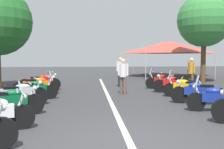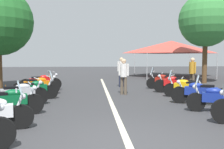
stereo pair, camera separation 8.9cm
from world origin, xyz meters
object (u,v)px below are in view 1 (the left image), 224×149
(bystander_0, at_px, (121,70))
(traffic_cone_0, at_px, (5,92))
(motorcycle_right_row_4, at_px, (186,87))
(motorcycle_right_row_6, at_px, (164,81))
(motorcycle_left_row_6, at_px, (40,82))
(motorcycle_right_row_2, at_px, (219,98))
(motorcycle_right_row_5, at_px, (174,84))
(motorcycle_left_row_5, at_px, (37,85))
(roadside_tree_0, at_px, (204,20))
(motorcycle_left_row_2, at_px, (8,101))
(bystander_1, at_px, (123,74))
(event_tent, at_px, (170,47))
(bystander_2, at_px, (191,71))
(motorcycle_right_row_3, at_px, (200,92))
(motorcycle_left_row_4, at_px, (33,89))
(motorcycle_left_row_3, at_px, (18,94))

(bystander_0, bearing_deg, traffic_cone_0, 103.13)
(motorcycle_right_row_4, relative_size, motorcycle_right_row_6, 0.93)
(motorcycle_left_row_6, relative_size, motorcycle_right_row_2, 1.08)
(motorcycle_right_row_5, bearing_deg, motorcycle_left_row_5, 19.20)
(motorcycle_right_row_6, xyz_separation_m, roadside_tree_0, (2.87, -3.59, 3.74))
(motorcycle_left_row_2, height_order, traffic_cone_0, motorcycle_left_row_2)
(bystander_1, xyz_separation_m, event_tent, (10.15, -5.55, 1.66))
(motorcycle_right_row_5, bearing_deg, bystander_2, -119.49)
(motorcycle_left_row_2, distance_m, motorcycle_left_row_5, 4.33)
(motorcycle_left_row_5, bearing_deg, bystander_2, -6.98)
(bystander_1, height_order, event_tent, event_tent)
(motorcycle_right_row_2, distance_m, bystander_2, 5.71)
(motorcycle_left_row_6, xyz_separation_m, motorcycle_right_row_5, (-1.43, -6.75, 0.00))
(motorcycle_right_row_3, xyz_separation_m, event_tent, (12.78, -3.01, 2.19))
(motorcycle_left_row_2, distance_m, motorcycle_right_row_4, 7.17)
(motorcycle_left_row_6, bearing_deg, motorcycle_right_row_4, -38.88)
(motorcycle_right_row_6, distance_m, bystander_2, 1.58)
(bystander_0, bearing_deg, motorcycle_right_row_5, -162.38)
(bystander_1, distance_m, bystander_2, 4.22)
(motorcycle_right_row_4, bearing_deg, motorcycle_right_row_6, -57.38)
(motorcycle_right_row_6, xyz_separation_m, bystander_1, (-1.77, 2.48, 0.53))
(motorcycle_left_row_4, xyz_separation_m, motorcycle_left_row_6, (2.93, 0.30, 0.00))
(motorcycle_right_row_6, bearing_deg, motorcycle_left_row_5, 33.77)
(bystander_0, xyz_separation_m, bystander_1, (-3.04, 0.25, -0.04))
(motorcycle_right_row_2, height_order, roadside_tree_0, roadside_tree_0)
(event_tent, bearing_deg, motorcycle_left_row_3, 142.72)
(motorcycle_left_row_3, height_order, motorcycle_left_row_6, motorcycle_left_row_3)
(motorcycle_left_row_3, xyz_separation_m, motorcycle_right_row_2, (-1.48, -6.64, -0.00))
(motorcycle_left_row_6, relative_size, motorcycle_right_row_5, 1.03)
(motorcycle_left_row_3, bearing_deg, motorcycle_right_row_5, -3.86)
(motorcycle_left_row_6, bearing_deg, motorcycle_right_row_3, -48.95)
(traffic_cone_0, xyz_separation_m, bystander_1, (0.86, -5.10, 0.70))
(motorcycle_right_row_2, bearing_deg, motorcycle_right_row_6, -68.40)
(motorcycle_left_row_3, xyz_separation_m, motorcycle_right_row_6, (4.31, -6.58, 0.00))
(motorcycle_left_row_4, height_order, motorcycle_right_row_6, motorcycle_right_row_6)
(motorcycle_left_row_4, height_order, motorcycle_right_row_5, motorcycle_left_row_4)
(motorcycle_left_row_3, xyz_separation_m, bystander_2, (4.03, -8.04, 0.56))
(motorcycle_right_row_2, bearing_deg, bystander_1, -36.62)
(bystander_2, bearing_deg, roadside_tree_0, -139.27)
(motorcycle_right_row_2, distance_m, bystander_0, 7.44)
(motorcycle_left_row_5, xyz_separation_m, motorcycle_right_row_6, (1.43, -6.55, 0.01))
(roadside_tree_0, bearing_deg, motorcycle_right_row_2, 157.76)
(motorcycle_right_row_5, height_order, bystander_0, bystander_0)
(motorcycle_left_row_6, bearing_deg, bystander_0, 0.57)
(motorcycle_left_row_3, height_order, bystander_2, bystander_2)
(motorcycle_left_row_6, xyz_separation_m, motorcycle_right_row_3, (-4.39, -6.71, 0.00))
(motorcycle_right_row_5, bearing_deg, event_tent, -87.39)
(motorcycle_left_row_4, height_order, bystander_2, bystander_2)
(motorcycle_right_row_4, relative_size, bystander_2, 1.05)
(bystander_1, bearing_deg, motorcycle_right_row_4, -82.70)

